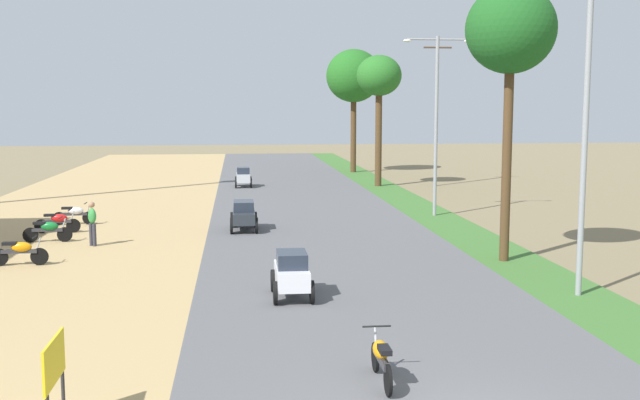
{
  "coord_description": "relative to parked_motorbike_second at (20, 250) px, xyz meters",
  "views": [
    {
      "loc": [
        -3.28,
        -10.45,
        5.12
      ],
      "look_at": [
        -0.09,
        18.68,
        1.46
      ],
      "focal_mm": 42.5,
      "sensor_mm": 36.0,
      "label": 1
    }
  ],
  "objects": [
    {
      "name": "parked_motorbike_second",
      "position": [
        0.0,
        0.0,
        0.0
      ],
      "size": [
        1.8,
        0.54,
        0.94
      ],
      "color": "black",
      "rests_on": "dirt_shoulder"
    },
    {
      "name": "parked_motorbike_third",
      "position": [
        -0.14,
        4.22,
        0.0
      ],
      "size": [
        1.8,
        0.54,
        0.94
      ],
      "color": "black",
      "rests_on": "dirt_shoulder"
    },
    {
      "name": "parked_motorbike_fourth",
      "position": [
        -0.26,
        6.32,
        0.0
      ],
      "size": [
        1.8,
        0.54,
        0.94
      ],
      "color": "black",
      "rests_on": "dirt_shoulder"
    },
    {
      "name": "parked_motorbike_fifth",
      "position": [
        -0.04,
        8.42,
        0.0
      ],
      "size": [
        1.8,
        0.54,
        0.94
      ],
      "color": "black",
      "rests_on": "dirt_shoulder"
    },
    {
      "name": "street_signboard",
      "position": [
        4.06,
        -12.92,
        0.55
      ],
      "size": [
        0.06,
        1.3,
        1.5
      ],
      "color": "#262628",
      "rests_on": "dirt_shoulder"
    },
    {
      "name": "pedestrian_on_shoulder",
      "position": [
        1.66,
        3.25,
        0.41
      ],
      "size": [
        0.43,
        0.42,
        1.62
      ],
      "color": "#33333D",
      "rests_on": "dirt_shoulder"
    },
    {
      "name": "median_tree_nearest",
      "position": [
        15.59,
        -0.9,
        6.87
      ],
      "size": [
        2.87,
        2.87,
        8.88
      ],
      "color": "#4C351E",
      "rests_on": "median_strip"
    },
    {
      "name": "median_tree_second",
      "position": [
        15.79,
        22.56,
        6.25
      ],
      "size": [
        2.81,
        2.81,
        8.2
      ],
      "color": "#4C351E",
      "rests_on": "median_strip"
    },
    {
      "name": "median_tree_third",
      "position": [
        15.76,
        32.75,
        6.75
      ],
      "size": [
        4.16,
        4.16,
        9.3
      ],
      "color": "#4C351E",
      "rests_on": "median_strip"
    },
    {
      "name": "streetlamp_near",
      "position": [
        15.99,
        -5.54,
        4.18
      ],
      "size": [
        3.16,
        0.2,
        8.16
      ],
      "color": "gray",
      "rests_on": "median_strip"
    },
    {
      "name": "streetlamp_mid",
      "position": [
        15.99,
        9.46,
        4.2
      ],
      "size": [
        3.16,
        0.2,
        8.19
      ],
      "color": "gray",
      "rests_on": "median_strip"
    },
    {
      "name": "utility_pole_near",
      "position": [
        19.55,
        22.75,
        4.27
      ],
      "size": [
        1.8,
        0.2,
        9.25
      ],
      "color": "brown",
      "rests_on": "ground"
    },
    {
      "name": "car_hatchback_white",
      "position": [
        8.3,
        -5.02,
        0.19
      ],
      "size": [
        1.04,
        2.0,
        1.23
      ],
      "color": "silver",
      "rests_on": "road_strip"
    },
    {
      "name": "car_sedan_charcoal",
      "position": [
        7.14,
        6.07,
        0.19
      ],
      "size": [
        1.1,
        2.26,
        1.19
      ],
      "color": "#282D33",
      "rests_on": "road_strip"
    },
    {
      "name": "car_hatchback_silver",
      "position": [
        7.27,
        22.75,
        0.19
      ],
      "size": [
        1.04,
        2.0,
        1.23
      ],
      "color": "#B7BCC1",
      "rests_on": "road_strip"
    },
    {
      "name": "motorbike_ahead_second",
      "position": [
        9.48,
        -11.41,
        0.02
      ],
      "size": [
        0.54,
        1.8,
        0.94
      ],
      "color": "black",
      "rests_on": "road_strip"
    }
  ]
}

